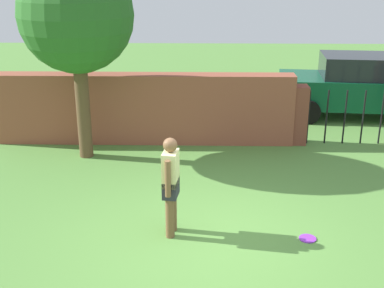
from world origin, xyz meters
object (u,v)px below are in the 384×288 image
Objects in this scene: person at (171,182)px; frisbee_purple at (308,238)px; car at (357,86)px; tree at (76,17)px.

frisbee_purple is (2.15, -0.14, -0.89)m from person.
frisbee_purple is (-2.60, -6.75, -0.85)m from car.
car reaches higher than person.
person is 6.00× the size of frisbee_purple.
car is 7.28m from frisbee_purple.
tree reaches higher than car.
person is at bearing -58.05° from tree.
person is 2.33m from frisbee_purple.
car is (6.85, 3.24, -2.19)m from tree.
person is at bearing -120.34° from car.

